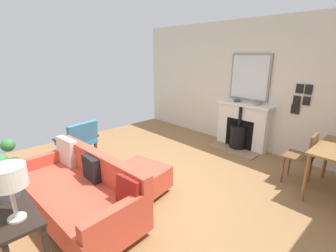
% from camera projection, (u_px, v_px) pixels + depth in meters
% --- Properties ---
extents(ground_plane, '(5.85, 6.12, 0.01)m').
position_uv_depth(ground_plane, '(140.00, 190.00, 3.70)').
color(ground_plane, olive).
extents(wall_left, '(0.12, 6.12, 2.72)m').
position_uv_depth(wall_left, '(245.00, 85.00, 5.22)').
color(wall_left, beige).
rests_on(wall_left, ground).
extents(fireplace, '(0.65, 1.21, 1.00)m').
position_uv_depth(fireplace, '(241.00, 128.00, 5.24)').
color(fireplace, '#9E7A5B').
rests_on(fireplace, ground).
extents(mirror_over_mantel, '(0.04, 0.89, 0.97)m').
position_uv_depth(mirror_over_mantel, '(250.00, 77.00, 5.01)').
color(mirror_over_mantel, gray).
extents(mantel_bowl_near, '(0.13, 0.13, 0.05)m').
position_uv_depth(mantel_bowl_near, '(237.00, 101.00, 5.24)').
color(mantel_bowl_near, '#334C56').
rests_on(mantel_bowl_near, fireplace).
extents(mantel_bowl_far, '(0.13, 0.13, 0.05)m').
position_uv_depth(mantel_bowl_far, '(257.00, 104.00, 4.91)').
color(mantel_bowl_far, '#9E9384').
rests_on(mantel_bowl_far, fireplace).
extents(sofa, '(1.01, 2.02, 0.82)m').
position_uv_depth(sofa, '(80.00, 191.00, 3.05)').
color(sofa, '#B2B2B7').
rests_on(sofa, ground).
extents(ottoman, '(0.68, 0.81, 0.42)m').
position_uv_depth(ottoman, '(143.00, 177.00, 3.58)').
color(ottoman, '#B2B2B7').
rests_on(ottoman, ground).
extents(armchair_accent, '(0.76, 0.69, 0.80)m').
position_uv_depth(armchair_accent, '(79.00, 139.00, 4.57)').
color(armchair_accent, '#4C3321').
rests_on(armchair_accent, ground).
extents(console_table, '(0.32, 1.78, 0.73)m').
position_uv_depth(console_table, '(3.00, 195.00, 2.44)').
color(console_table, black).
rests_on(console_table, ground).
extents(table_lamp_far_end, '(0.27, 0.27, 0.48)m').
position_uv_depth(table_lamp_far_end, '(8.00, 178.00, 1.84)').
color(table_lamp_far_end, beige).
rests_on(table_lamp_far_end, console_table).
extents(dining_chair_near_fireplace, '(0.42, 0.42, 0.87)m').
position_uv_depth(dining_chair_near_fireplace, '(305.00, 154.00, 3.71)').
color(dining_chair_near_fireplace, brown).
rests_on(dining_chair_near_fireplace, ground).
extents(photo_gallery_row, '(0.02, 0.30, 0.57)m').
position_uv_depth(photo_gallery_row, '(301.00, 98.00, 4.38)').
color(photo_gallery_row, black).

